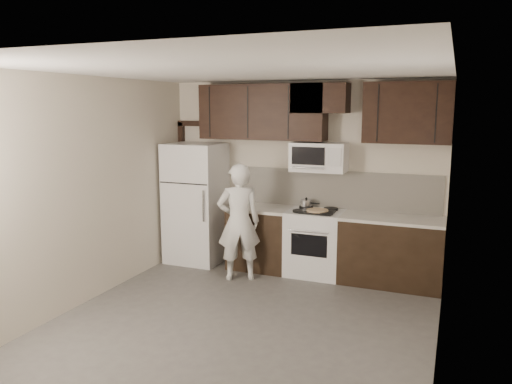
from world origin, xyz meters
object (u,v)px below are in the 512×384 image
Objects in this scene: microwave at (319,157)px; person at (239,222)px; refrigerator at (196,203)px; stove at (315,243)px.

microwave is 1.42m from person.
microwave is 2.00m from refrigerator.
refrigerator is 1.13× the size of person.
person is (0.94, -0.52, -0.10)m from refrigerator.
person is at bearing -147.95° from stove.
microwave reaches higher than stove.
refrigerator is (-1.85, -0.05, 0.44)m from stove.
microwave is at bearing 5.15° from refrigerator.
stove is at bearing -176.52° from person.
refrigerator is 1.08m from person.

